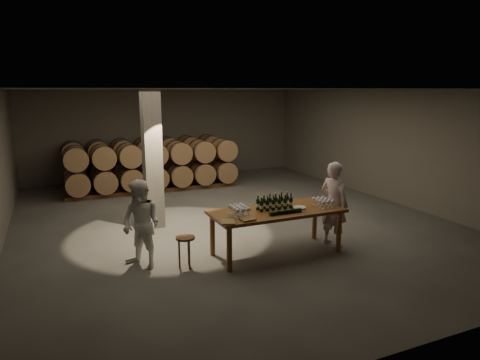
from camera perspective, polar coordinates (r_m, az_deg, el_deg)
name	(u,v)px	position (r m, az deg, el deg)	size (l,w,h in m)	color
room	(152,160)	(10.08, -11.60, 2.65)	(12.00, 12.00, 12.00)	#4C4A48
tasting_table	(277,215)	(8.39, 4.91, -4.66)	(2.60, 1.10, 0.90)	brown
barrel_stack_back	(146,159)	(15.20, -12.48, 2.73)	(5.48, 0.95, 1.57)	#54311C
barrel_stack_front	(155,166)	(13.85, -11.31, 1.90)	(5.48, 0.95, 1.57)	#54311C
bottle_cluster	(275,204)	(8.39, 4.62, -3.15)	(0.73, 0.23, 0.30)	black
lying_bottles	(286,212)	(8.10, 6.13, -4.22)	(0.77, 0.08, 0.08)	black
glass_cluster_left	(239,208)	(7.93, -0.11, -3.79)	(0.31, 0.42, 0.19)	silver
glass_cluster_right	(323,200)	(8.71, 11.03, -2.69)	(0.30, 0.41, 0.16)	silver
plate	(299,207)	(8.56, 7.93, -3.61)	(0.26, 0.26, 0.01)	silver
notebook_near	(248,219)	(7.67, 1.03, -5.28)	(0.25, 0.20, 0.03)	brown
notebook_corner	(228,222)	(7.54, -1.62, -5.61)	(0.24, 0.31, 0.03)	brown
pen	(253,220)	(7.68, 1.70, -5.33)	(0.01, 0.01, 0.15)	black
stool	(185,242)	(7.89, -7.29, -8.25)	(0.35, 0.35, 0.58)	#54311C
person_man	(334,204)	(9.01, 12.42, -3.13)	(0.65, 0.42, 1.77)	silver
person_woman	(141,224)	(7.95, -13.02, -5.77)	(0.79, 0.61, 1.62)	white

